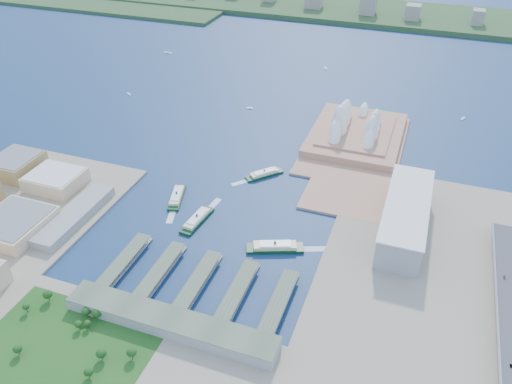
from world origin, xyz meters
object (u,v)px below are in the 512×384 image
at_px(ferry_a, 177,195).
at_px(car_b, 511,366).
at_px(ferry_b, 264,173).
at_px(toaster_building, 405,216).
at_px(ferry_d, 275,245).
at_px(opera_house, 358,120).
at_px(car_c, 505,277).
at_px(ferry_c, 197,218).

distance_m(ferry_a, car_b, 395.28).
bearing_deg(ferry_b, toaster_building, 25.34).
xyz_separation_m(ferry_a, car_b, (370.78, -136.59, 10.33)).
relative_size(ferry_b, car_b, 13.95).
bearing_deg(ferry_b, ferry_d, -24.12).
height_order(opera_house, ferry_b, opera_house).
xyz_separation_m(ferry_a, ferry_b, (84.48, 86.65, -0.25)).
bearing_deg(toaster_building, car_c, -30.41).
distance_m(opera_house, ferry_d, 283.17).
distance_m(toaster_building, car_b, 194.73).
distance_m(ferry_b, ferry_d, 148.82).
relative_size(ferry_b, ferry_c, 0.92).
distance_m(ferry_a, ferry_b, 121.02).
relative_size(ferry_a, car_b, 14.68).
distance_m(opera_house, ferry_c, 297.97).
distance_m(ferry_a, ferry_c, 55.37).
height_order(opera_house, ferry_c, opera_house).
distance_m(ferry_b, ferry_c, 127.28).
xyz_separation_m(opera_house, ferry_a, (-179.78, -229.82, -26.88)).
relative_size(toaster_building, ferry_b, 3.01).
xyz_separation_m(ferry_a, ferry_d, (143.79, -49.83, 0.68)).
height_order(ferry_a, ferry_d, ferry_d).
height_order(ferry_b, car_b, car_b).
distance_m(toaster_building, car_c, 117.22).
relative_size(ferry_d, car_b, 16.64).
relative_size(opera_house, ferry_b, 3.49).
height_order(opera_house, car_c, opera_house).
xyz_separation_m(ferry_b, ferry_c, (-40.72, -120.59, 0.43)).
xyz_separation_m(opera_house, ferry_b, (-95.30, -143.17, -27.13)).
bearing_deg(ferry_b, car_b, 4.45).
bearing_deg(ferry_b, car_c, 20.32).
bearing_deg(ferry_c, ferry_a, -31.95).
height_order(car_b, car_c, car_c).
distance_m(opera_house, car_b, 413.54).
xyz_separation_m(opera_house, car_c, (191.00, -259.28, -16.46)).
height_order(opera_house, ferry_d, opera_house).
relative_size(toaster_building, car_b, 41.99).
distance_m(ferry_a, ferry_d, 152.18).
height_order(ferry_d, car_b, car_b).
relative_size(ferry_a, ferry_d, 0.88).
bearing_deg(ferry_a, car_c, -20.86).
relative_size(car_b, car_c, 0.77).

